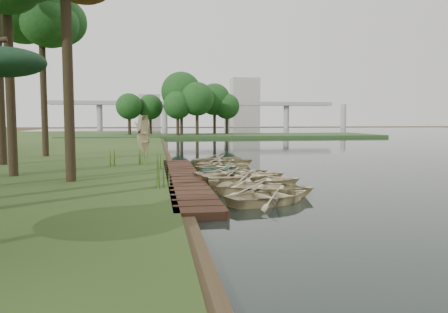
{
  "coord_description": "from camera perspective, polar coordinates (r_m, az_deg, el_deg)",
  "views": [
    {
      "loc": [
        -2.86,
        -20.08,
        2.93
      ],
      "look_at": [
        0.26,
        -0.19,
        1.2
      ],
      "focal_mm": 35.0,
      "sensor_mm": 36.0,
      "label": 1
    }
  ],
  "objects": [
    {
      "name": "building_a",
      "position": [
        163.53,
        2.72,
        7.02
      ],
      "size": [
        10.0,
        8.0,
        18.0
      ],
      "primitive_type": "cube",
      "color": "#A5A5A0",
      "rests_on": "ground"
    },
    {
      "name": "far_trees",
      "position": [
        70.57,
        -2.79,
        7.73
      ],
      "size": [
        45.6,
        5.6,
        8.8
      ],
      "color": "black",
      "rests_on": "peninsula"
    },
    {
      "name": "rowboat_5",
      "position": [
        22.04,
        0.92,
        -1.79
      ],
      "size": [
        3.57,
        3.03,
        0.63
      ],
      "primitive_type": "imported",
      "rotation": [
        0.0,
        0.0,
        1.24
      ],
      "color": "teal",
      "rests_on": "water"
    },
    {
      "name": "reeds_3",
      "position": [
        25.39,
        -10.5,
        -0.06
      ],
      "size": [
        0.6,
        0.6,
        0.95
      ],
      "primitive_type": "cone",
      "color": "#3F661E",
      "rests_on": "bank"
    },
    {
      "name": "rowboat_8",
      "position": [
        26.98,
        -0.13,
        -0.41
      ],
      "size": [
        4.21,
        3.42,
        0.77
      ],
      "primitive_type": "imported",
      "rotation": [
        0.0,
        0.0,
        1.34
      ],
      "color": "beige",
      "rests_on": "water"
    },
    {
      "name": "boardwalk",
      "position": [
        20.31,
        -5.27,
        -2.99
      ],
      "size": [
        1.6,
        16.0,
        0.3
      ],
      "primitive_type": "cube",
      "color": "#372015",
      "rests_on": "ground"
    },
    {
      "name": "rowboat_1",
      "position": [
        16.49,
        5.4,
        -3.86
      ],
      "size": [
        4.32,
        3.74,
        0.75
      ],
      "primitive_type": "imported",
      "rotation": [
        0.0,
        0.0,
        1.2
      ],
      "color": "beige",
      "rests_on": "water"
    },
    {
      "name": "bridge",
      "position": [
        140.96,
        -2.74,
        6.57
      ],
      "size": [
        95.9,
        4.0,
        8.6
      ],
      "color": "#A5A5A0",
      "rests_on": "ground"
    },
    {
      "name": "building_b",
      "position": [
        165.12,
        -9.69,
        5.89
      ],
      "size": [
        8.0,
        8.0,
        12.0
      ],
      "primitive_type": "cube",
      "color": "#A5A5A0",
      "rests_on": "ground"
    },
    {
      "name": "ground",
      "position": [
        20.49,
        -0.79,
        -3.32
      ],
      "size": [
        300.0,
        300.0,
        0.0
      ],
      "primitive_type": "plane",
      "color": "#3D2F1D"
    },
    {
      "name": "rowboat_9",
      "position": [
        28.56,
        -0.57,
        -0.22
      ],
      "size": [
        3.79,
        3.21,
        0.67
      ],
      "primitive_type": "imported",
      "rotation": [
        0.0,
        0.0,
        1.89
      ],
      "color": "beige",
      "rests_on": "water"
    },
    {
      "name": "rowboat_7",
      "position": [
        25.32,
        -0.13,
        -0.91
      ],
      "size": [
        3.61,
        3.06,
        0.64
      ],
      "primitive_type": "imported",
      "rotation": [
        0.0,
        0.0,
        1.25
      ],
      "color": "beige",
      "rests_on": "water"
    },
    {
      "name": "reeds_0",
      "position": [
        16.97,
        -7.97,
        -2.11
      ],
      "size": [
        0.6,
        0.6,
        1.15
      ],
      "primitive_type": "cone",
      "color": "#3F661E",
      "rests_on": "bank"
    },
    {
      "name": "rowboat_3",
      "position": [
        19.4,
        2.96,
        -2.43
      ],
      "size": [
        4.52,
        3.72,
        0.82
      ],
      "primitive_type": "imported",
      "rotation": [
        0.0,
        0.0,
        1.83
      ],
      "color": "beige",
      "rests_on": "water"
    },
    {
      "name": "tree_6",
      "position": [
        34.36,
        -22.8,
        16.91
      ],
      "size": [
        5.24,
        5.24,
        12.3
      ],
      "color": "black",
      "rests_on": "bank"
    },
    {
      "name": "rowboat_2",
      "position": [
        18.14,
        3.97,
        -2.96
      ],
      "size": [
        4.07,
        3.03,
        0.81
      ],
      "primitive_type": "imported",
      "rotation": [
        0.0,
        0.0,
        1.51
      ],
      "color": "beige",
      "rests_on": "water"
    },
    {
      "name": "rowboat_6",
      "position": [
        24.05,
        0.16,
        -1.16
      ],
      "size": [
        3.96,
        3.45,
        0.68
      ],
      "primitive_type": "imported",
      "rotation": [
        0.0,
        0.0,
        1.97
      ],
      "color": "beige",
      "rests_on": "water"
    },
    {
      "name": "rowboat_0",
      "position": [
        15.01,
        6.09,
        -4.89
      ],
      "size": [
        3.83,
        3.29,
        0.67
      ],
      "primitive_type": "imported",
      "rotation": [
        0.0,
        0.0,
        1.93
      ],
      "color": "beige",
      "rests_on": "water"
    },
    {
      "name": "rowboat_4",
      "position": [
        20.69,
        1.25,
        -2.03
      ],
      "size": [
        4.24,
        3.46,
        0.77
      ],
      "primitive_type": "imported",
      "rotation": [
        0.0,
        0.0,
        1.81
      ],
      "color": "beige",
      "rests_on": "water"
    },
    {
      "name": "stored_rowboat",
      "position": [
        31.83,
        -10.35,
        0.62
      ],
      "size": [
        3.55,
        3.21,
        0.6
      ],
      "primitive_type": "imported",
      "rotation": [
        3.14,
        0.0,
        1.08
      ],
      "color": "beige",
      "rests_on": "bank"
    },
    {
      "name": "reeds_1",
      "position": [
        23.6,
        -8.24,
        -0.42
      ],
      "size": [
        0.6,
        0.6,
        0.92
      ],
      "primitive_type": "cone",
      "color": "#3F661E",
      "rests_on": "bank"
    },
    {
      "name": "reeds_2",
      "position": [
        25.44,
        -14.22,
        -0.05
      ],
      "size": [
        0.6,
        0.6,
        1.0
      ],
      "primitive_type": "cone",
      "color": "#3F661E",
      "rests_on": "bank"
    },
    {
      "name": "peninsula",
      "position": [
        70.97,
        -0.09,
        2.71
      ],
      "size": [
        50.0,
        14.0,
        0.45
      ],
      "primitive_type": "cube",
      "color": "#29461F",
      "rests_on": "ground"
    }
  ]
}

